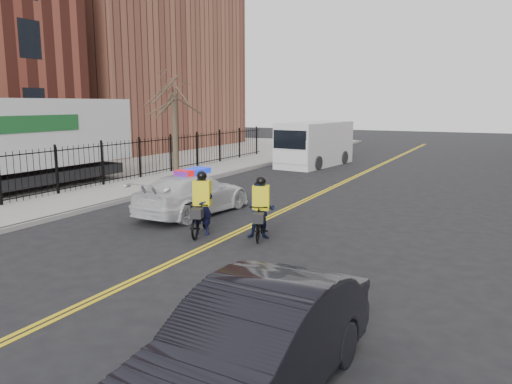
{
  "coord_description": "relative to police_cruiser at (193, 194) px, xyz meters",
  "views": [
    {
      "loc": [
        6.8,
        -9.83,
        3.68
      ],
      "look_at": [
        0.77,
        2.1,
        1.3
      ],
      "focal_mm": 35.0,
      "sensor_mm": 36.0,
      "label": 1
    }
  ],
  "objects": [
    {
      "name": "ground",
      "position": [
        2.5,
        -3.9,
        -0.69
      ],
      "size": [
        120.0,
        120.0,
        0.0
      ],
      "primitive_type": "plane",
      "color": "black",
      "rests_on": "ground"
    },
    {
      "name": "center_line_left",
      "position": [
        2.42,
        4.1,
        -0.68
      ],
      "size": [
        0.1,
        60.0,
        0.01
      ],
      "primitive_type": "cube",
      "color": "gold",
      "rests_on": "ground"
    },
    {
      "name": "center_line_right",
      "position": [
        2.58,
        4.1,
        -0.68
      ],
      "size": [
        0.1,
        60.0,
        0.01
      ],
      "primitive_type": "cube",
      "color": "gold",
      "rests_on": "ground"
    },
    {
      "name": "sidewalk",
      "position": [
        -5.0,
        4.1,
        -0.61
      ],
      "size": [
        3.0,
        60.0,
        0.15
      ],
      "primitive_type": "cube",
      "color": "gray",
      "rests_on": "ground"
    },
    {
      "name": "curb",
      "position": [
        -3.5,
        4.1,
        -0.61
      ],
      "size": [
        0.2,
        60.0,
        0.15
      ],
      "primitive_type": "cube",
      "color": "gray",
      "rests_on": "ground"
    },
    {
      "name": "iron_fence",
      "position": [
        -6.5,
        4.1,
        0.31
      ],
      "size": [
        0.12,
        28.0,
        2.0
      ],
      "primitive_type": null,
      "color": "black",
      "rests_on": "ground"
    },
    {
      "name": "warehouse_far",
      "position": [
        -20.5,
        20.1,
        6.31
      ],
      "size": [
        14.0,
        18.0,
        14.0
      ],
      "primitive_type": "cube",
      "color": "brown",
      "rests_on": "ground"
    },
    {
      "name": "street_tree",
      "position": [
        -5.1,
        6.1,
        2.85
      ],
      "size": [
        3.2,
        3.2,
        4.8
      ],
      "color": "#3D2F24",
      "rests_on": "sidewalk"
    },
    {
      "name": "police_cruiser",
      "position": [
        0.0,
        0.0,
        0.0
      ],
      "size": [
        2.28,
        4.83,
        1.52
      ],
      "rotation": [
        0.0,
        0.0,
        3.06
      ],
      "color": "silver",
      "rests_on": "ground"
    },
    {
      "name": "dark_sedan",
      "position": [
        6.71,
        -8.66,
        0.05
      ],
      "size": [
        1.76,
        4.55,
        1.48
      ],
      "primitive_type": "imported",
      "rotation": [
        0.0,
        0.0,
        -0.04
      ],
      "color": "black",
      "rests_on": "ground"
    },
    {
      "name": "cargo_van",
      "position": [
        -1.02,
        14.32,
        0.57
      ],
      "size": [
        2.95,
        6.37,
        2.57
      ],
      "rotation": [
        0.0,
        0.0,
        -0.12
      ],
      "color": "silver",
      "rests_on": "ground"
    },
    {
      "name": "semi_trailer",
      "position": [
        -8.93,
        -0.46,
        1.52
      ],
      "size": [
        2.68,
        12.5,
        3.88
      ],
      "rotation": [
        0.0,
        0.0,
        -0.02
      ],
      "color": "silver",
      "rests_on": "ground"
    },
    {
      "name": "cyclist_near",
      "position": [
        1.74,
        -2.13,
        -0.05
      ],
      "size": [
        1.22,
        1.97,
        1.83
      ],
      "rotation": [
        0.0,
        0.0,
        0.33
      ],
      "color": "black",
      "rests_on": "ground"
    },
    {
      "name": "cyclist_far",
      "position": [
        3.41,
        -1.77,
        -0.0
      ],
      "size": [
        1.04,
        1.78,
        1.74
      ],
      "rotation": [
        0.0,
        0.0,
        0.35
      ],
      "color": "black",
      "rests_on": "ground"
    }
  ]
}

